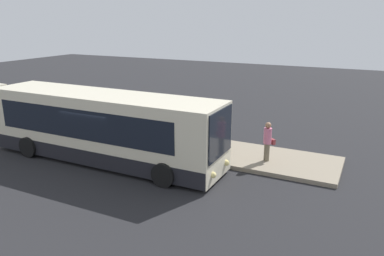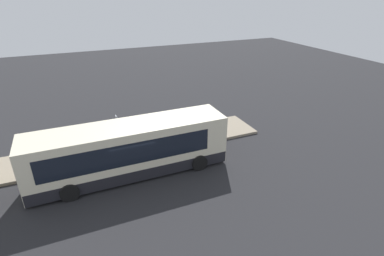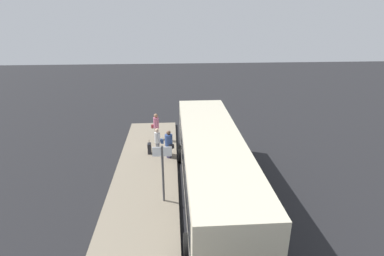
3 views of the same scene
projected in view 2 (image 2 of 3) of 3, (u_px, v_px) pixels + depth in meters
name	position (u px, v px, depth m)	size (l,w,h in m)	color
ground	(132.00, 174.00, 17.86)	(80.00, 80.00, 0.00)	#232326
platform	(121.00, 148.00, 20.52)	(20.00, 3.30, 0.19)	gray
bus_lead	(129.00, 150.00, 17.27)	(11.50, 2.82, 3.12)	beige
passenger_boarding	(183.00, 132.00, 20.55)	(0.70, 0.60, 1.66)	#4C476B
passenger_waiting	(186.00, 127.00, 21.27)	(0.42, 0.56, 1.63)	gray
passenger_with_bags	(213.00, 120.00, 22.20)	(0.58, 0.60, 1.78)	#6B604C
suitcase	(185.00, 131.00, 21.98)	(0.34, 0.21, 0.88)	black
sign_post	(118.00, 131.00, 18.85)	(0.10, 0.82, 2.68)	#4C4C51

